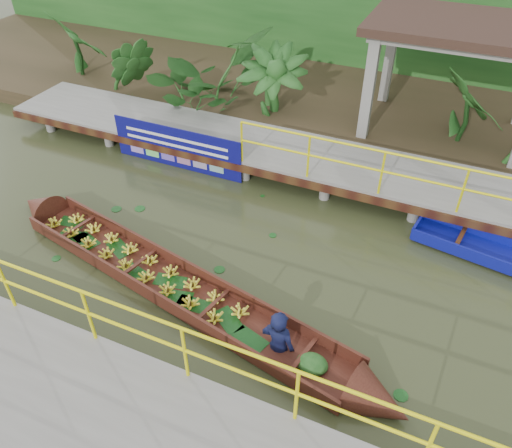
% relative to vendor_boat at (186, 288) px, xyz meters
% --- Properties ---
extents(ground, '(80.00, 80.00, 0.00)m').
position_rel_vendor_boat_xyz_m(ground, '(0.32, 1.26, -0.22)').
color(ground, '#30361B').
rests_on(ground, ground).
extents(land_strip, '(30.00, 8.00, 0.45)m').
position_rel_vendor_boat_xyz_m(land_strip, '(0.32, 8.76, 0.00)').
color(land_strip, '#2D2716').
rests_on(land_strip, ground).
extents(far_dock, '(16.00, 2.06, 1.66)m').
position_rel_vendor_boat_xyz_m(far_dock, '(0.34, 4.69, 0.26)').
color(far_dock, slate).
rests_on(far_dock, ground).
extents(pavilion, '(4.40, 3.00, 3.00)m').
position_rel_vendor_boat_xyz_m(pavilion, '(3.32, 7.56, 2.59)').
color(pavilion, slate).
rests_on(pavilion, ground).
extents(foliage_backdrop, '(30.00, 0.80, 4.00)m').
position_rel_vendor_boat_xyz_m(foliage_backdrop, '(0.32, 11.26, 1.78)').
color(foliage_backdrop, '#164315').
rests_on(foliage_backdrop, ground).
extents(vendor_boat, '(8.99, 2.73, 1.98)m').
position_rel_vendor_boat_xyz_m(vendor_boat, '(0.00, 0.00, 0.00)').
color(vendor_boat, '#3A1610').
rests_on(vendor_boat, ground).
extents(blue_banner, '(3.47, 0.04, 1.08)m').
position_rel_vendor_boat_xyz_m(blue_banner, '(-2.41, 3.74, 0.33)').
color(blue_banner, '#0D0C64').
rests_on(blue_banner, ground).
extents(tropical_plants, '(14.32, 1.32, 1.65)m').
position_rel_vendor_boat_xyz_m(tropical_plants, '(-1.43, 6.56, 1.05)').
color(tropical_plants, '#164315').
rests_on(tropical_plants, ground).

